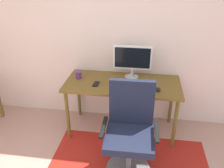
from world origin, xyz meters
name	(u,v)px	position (x,y,z in m)	size (l,w,h in m)	color
wall_back	(110,30)	(0.00, 2.20, 1.30)	(6.00, 0.10, 2.60)	beige
area_rug	(129,164)	(0.38, 1.15, 0.00)	(1.83, 1.05, 0.01)	#AB2118
desk	(122,88)	(0.22, 1.80, 0.66)	(1.47, 0.66, 0.73)	brown
monitor	(132,59)	(0.32, 1.99, 0.99)	(0.50, 0.18, 0.43)	#B2B2B7
keyboard	(133,89)	(0.36, 1.62, 0.74)	(0.43, 0.13, 0.02)	black
computer_mouse	(158,89)	(0.66, 1.65, 0.75)	(0.06, 0.10, 0.03)	black
coffee_cup	(79,75)	(-0.37, 1.85, 0.78)	(0.08, 0.08, 0.09)	#682E72
cell_phone	(96,84)	(-0.11, 1.71, 0.74)	(0.07, 0.14, 0.01)	black
office_chair	(130,136)	(0.37, 1.12, 0.45)	(0.59, 0.51, 1.04)	slate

